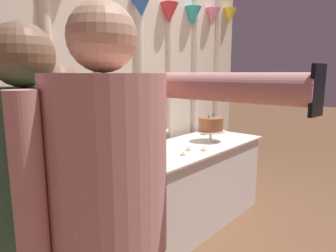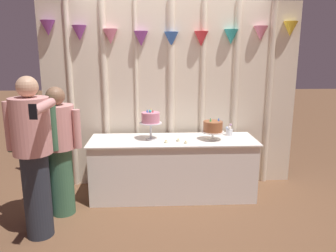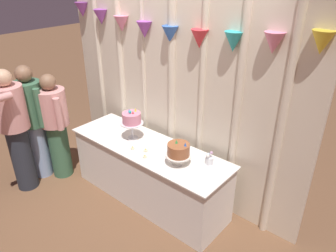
{
  "view_description": "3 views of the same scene",
  "coord_description": "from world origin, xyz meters",
  "px_view_note": "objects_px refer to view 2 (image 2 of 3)",
  "views": [
    {
      "loc": [
        -1.94,
        -1.5,
        1.41
      ],
      "look_at": [
        0.05,
        0.22,
        0.95
      ],
      "focal_mm": 32.02,
      "sensor_mm": 36.0,
      "label": 1
    },
    {
      "loc": [
        -0.25,
        -3.86,
        1.83
      ],
      "look_at": [
        -0.05,
        0.22,
        0.9
      ],
      "focal_mm": 35.08,
      "sensor_mm": 36.0,
      "label": 2
    },
    {
      "loc": [
        2.27,
        -2.2,
        2.66
      ],
      "look_at": [
        0.18,
        0.25,
        1.02
      ],
      "focal_mm": 34.09,
      "sensor_mm": 36.0,
      "label": 3
    }
  ],
  "objects_px": {
    "tealight_far_left": "(166,142)",
    "cake_display_nearright": "(213,127)",
    "guest_man_pink_jacket": "(59,148)",
    "cake_table": "(173,168)",
    "cake_display_nearleft": "(151,119)",
    "tealight_near_right": "(186,143)",
    "guest_man_dark_suit": "(33,147)",
    "tealight_near_left": "(178,140)",
    "flower_vase": "(229,131)",
    "guest_girl_blue_dress": "(33,153)"
  },
  "relations": [
    {
      "from": "tealight_far_left",
      "to": "cake_display_nearright",
      "type": "bearing_deg",
      "value": 11.16
    },
    {
      "from": "cake_display_nearright",
      "to": "guest_man_pink_jacket",
      "type": "xyz_separation_m",
      "value": [
        -1.78,
        -0.37,
        -0.13
      ]
    },
    {
      "from": "cake_table",
      "to": "cake_display_nearleft",
      "type": "bearing_deg",
      "value": 176.27
    },
    {
      "from": "cake_table",
      "to": "tealight_near_right",
      "type": "xyz_separation_m",
      "value": [
        0.14,
        -0.2,
        0.39
      ]
    },
    {
      "from": "cake_table",
      "to": "guest_man_dark_suit",
      "type": "relative_size",
      "value": 1.32
    },
    {
      "from": "tealight_far_left",
      "to": "tealight_near_left",
      "type": "height_order",
      "value": "tealight_near_left"
    },
    {
      "from": "flower_vase",
      "to": "tealight_far_left",
      "type": "xyz_separation_m",
      "value": [
        -0.84,
        -0.32,
        -0.05
      ]
    },
    {
      "from": "guest_man_pink_jacket",
      "to": "tealight_near_right",
      "type": "bearing_deg",
      "value": 8.5
    },
    {
      "from": "guest_man_pink_jacket",
      "to": "guest_girl_blue_dress",
      "type": "height_order",
      "value": "guest_girl_blue_dress"
    },
    {
      "from": "cake_display_nearright",
      "to": "flower_vase",
      "type": "xyz_separation_m",
      "value": [
        0.25,
        0.21,
        -0.1
      ]
    },
    {
      "from": "cake_display_nearleft",
      "to": "flower_vase",
      "type": "height_order",
      "value": "cake_display_nearleft"
    },
    {
      "from": "flower_vase",
      "to": "tealight_far_left",
      "type": "distance_m",
      "value": 0.9
    },
    {
      "from": "cake_display_nearright",
      "to": "tealight_near_left",
      "type": "xyz_separation_m",
      "value": [
        -0.43,
        -0.05,
        -0.15
      ]
    },
    {
      "from": "cake_display_nearleft",
      "to": "guest_girl_blue_dress",
      "type": "bearing_deg",
      "value": -141.19
    },
    {
      "from": "tealight_far_left",
      "to": "guest_girl_blue_dress",
      "type": "height_order",
      "value": "guest_girl_blue_dress"
    },
    {
      "from": "tealight_near_right",
      "to": "guest_man_pink_jacket",
      "type": "distance_m",
      "value": 1.45
    },
    {
      "from": "tealight_far_left",
      "to": "tealight_near_right",
      "type": "distance_m",
      "value": 0.24
    },
    {
      "from": "cake_table",
      "to": "flower_vase",
      "type": "distance_m",
      "value": 0.88
    },
    {
      "from": "tealight_near_right",
      "to": "guest_girl_blue_dress",
      "type": "xyz_separation_m",
      "value": [
        -1.54,
        -0.69,
        0.11
      ]
    },
    {
      "from": "cake_table",
      "to": "tealight_far_left",
      "type": "height_order",
      "value": "tealight_far_left"
    },
    {
      "from": "cake_display_nearleft",
      "to": "guest_man_pink_jacket",
      "type": "height_order",
      "value": "guest_man_pink_jacket"
    },
    {
      "from": "cake_display_nearright",
      "to": "guest_man_dark_suit",
      "type": "height_order",
      "value": "guest_man_dark_suit"
    },
    {
      "from": "flower_vase",
      "to": "tealight_near_left",
      "type": "distance_m",
      "value": 0.74
    },
    {
      "from": "cake_display_nearleft",
      "to": "tealight_near_right",
      "type": "bearing_deg",
      "value": -27.54
    },
    {
      "from": "flower_vase",
      "to": "tealight_near_right",
      "type": "xyz_separation_m",
      "value": [
        -0.61,
        -0.36,
        -0.05
      ]
    },
    {
      "from": "cake_table",
      "to": "tealight_near_left",
      "type": "relative_size",
      "value": 41.33
    },
    {
      "from": "tealight_far_left",
      "to": "guest_man_dark_suit",
      "type": "height_order",
      "value": "guest_man_dark_suit"
    },
    {
      "from": "cake_display_nearright",
      "to": "tealight_near_right",
      "type": "height_order",
      "value": "cake_display_nearright"
    },
    {
      "from": "tealight_far_left",
      "to": "guest_man_dark_suit",
      "type": "distance_m",
      "value": 1.48
    },
    {
      "from": "tealight_far_left",
      "to": "guest_girl_blue_dress",
      "type": "relative_size",
      "value": 0.03
    },
    {
      "from": "cake_table",
      "to": "cake_display_nearright",
      "type": "height_order",
      "value": "cake_display_nearright"
    },
    {
      "from": "cake_table",
      "to": "guest_girl_blue_dress",
      "type": "distance_m",
      "value": 1.73
    },
    {
      "from": "cake_display_nearright",
      "to": "tealight_far_left",
      "type": "height_order",
      "value": "cake_display_nearright"
    },
    {
      "from": "tealight_far_left",
      "to": "cake_table",
      "type": "bearing_deg",
      "value": 59.92
    },
    {
      "from": "cake_table",
      "to": "guest_man_pink_jacket",
      "type": "distance_m",
      "value": 1.42
    },
    {
      "from": "cake_display_nearright",
      "to": "guest_girl_blue_dress",
      "type": "bearing_deg",
      "value": -156.02
    },
    {
      "from": "cake_display_nearright",
      "to": "guest_man_dark_suit",
      "type": "distance_m",
      "value": 2.07
    },
    {
      "from": "tealight_near_right",
      "to": "cake_display_nearright",
      "type": "bearing_deg",
      "value": 23.82
    },
    {
      "from": "tealight_near_left",
      "to": "guest_man_dark_suit",
      "type": "height_order",
      "value": "guest_man_dark_suit"
    },
    {
      "from": "tealight_near_right",
      "to": "tealight_near_left",
      "type": "bearing_deg",
      "value": 129.13
    },
    {
      "from": "guest_man_dark_suit",
      "to": "guest_girl_blue_dress",
      "type": "relative_size",
      "value": 0.98
    },
    {
      "from": "guest_man_dark_suit",
      "to": "tealight_near_right",
      "type": "bearing_deg",
      "value": 13.48
    },
    {
      "from": "flower_vase",
      "to": "cake_display_nearright",
      "type": "bearing_deg",
      "value": -140.82
    },
    {
      "from": "cake_table",
      "to": "guest_girl_blue_dress",
      "type": "bearing_deg",
      "value": -147.65
    },
    {
      "from": "flower_vase",
      "to": "tealight_far_left",
      "type": "relative_size",
      "value": 3.18
    },
    {
      "from": "flower_vase",
      "to": "guest_man_dark_suit",
      "type": "distance_m",
      "value": 2.38
    },
    {
      "from": "tealight_near_right",
      "to": "tealight_far_left",
      "type": "bearing_deg",
      "value": 170.46
    },
    {
      "from": "cake_table",
      "to": "tealight_near_left",
      "type": "xyz_separation_m",
      "value": [
        0.06,
        -0.1,
        0.39
      ]
    },
    {
      "from": "cake_table",
      "to": "flower_vase",
      "type": "height_order",
      "value": "flower_vase"
    },
    {
      "from": "cake_display_nearleft",
      "to": "tealight_near_left",
      "type": "height_order",
      "value": "cake_display_nearleft"
    }
  ]
}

